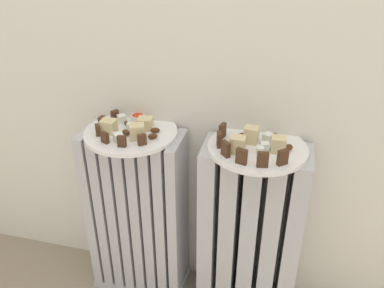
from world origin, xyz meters
name	(u,v)px	position (x,y,z in m)	size (l,w,h in m)	color
radiator_left	(138,216)	(-0.19, 0.28, 0.31)	(0.33, 0.16, 0.63)	#B2B2B7
radiator_right	(249,234)	(0.19, 0.28, 0.31)	(0.33, 0.16, 0.63)	#B2B2B7
plate_left	(131,133)	(-0.19, 0.28, 0.64)	(0.29, 0.29, 0.01)	white
plate_right	(257,148)	(0.19, 0.28, 0.64)	(0.29, 0.29, 0.01)	white
dark_cake_slice_left_0	(115,115)	(-0.27, 0.34, 0.66)	(0.02, 0.01, 0.03)	#472B19
dark_cake_slice_left_1	(102,122)	(-0.29, 0.29, 0.66)	(0.02, 0.01, 0.03)	#472B19
dark_cake_slice_left_2	(98,130)	(-0.28, 0.23, 0.66)	(0.02, 0.01, 0.03)	#472B19
dark_cake_slice_left_3	(105,138)	(-0.24, 0.19, 0.66)	(0.02, 0.01, 0.03)	#472B19
dark_cake_slice_left_4	(122,141)	(-0.18, 0.18, 0.66)	(0.02, 0.01, 0.03)	#472B19
dark_cake_slice_left_5	(142,140)	(-0.13, 0.21, 0.66)	(0.02, 0.01, 0.03)	#472B19
marble_cake_slice_left_0	(109,126)	(-0.25, 0.25, 0.66)	(0.04, 0.04, 0.04)	beige
marble_cake_slice_left_1	(137,132)	(-0.16, 0.24, 0.67)	(0.04, 0.04, 0.05)	beige
marble_cake_slice_left_2	(145,124)	(-0.15, 0.30, 0.66)	(0.04, 0.04, 0.04)	beige
turkish_delight_left_0	(131,126)	(-0.20, 0.29, 0.65)	(0.02, 0.02, 0.02)	white
turkish_delight_left_1	(118,137)	(-0.20, 0.21, 0.66)	(0.03, 0.03, 0.03)	white
turkish_delight_left_2	(146,121)	(-0.16, 0.34, 0.65)	(0.02, 0.02, 0.02)	white
turkish_delight_left_3	(122,119)	(-0.24, 0.33, 0.65)	(0.02, 0.02, 0.02)	white
medjool_date_left_0	(155,130)	(-0.12, 0.29, 0.65)	(0.03, 0.01, 0.02)	#4C2814
medjool_date_left_1	(127,123)	(-0.22, 0.31, 0.65)	(0.02, 0.02, 0.02)	#4C2814
medjool_date_left_2	(126,132)	(-0.20, 0.25, 0.65)	(0.03, 0.02, 0.02)	#4C2814
medjool_date_left_3	(153,136)	(-0.11, 0.25, 0.65)	(0.03, 0.02, 0.02)	#4C2814
jam_bowl_left	(138,118)	(-0.20, 0.35, 0.65)	(0.04, 0.04, 0.02)	white
dark_cake_slice_right_0	(222,131)	(0.09, 0.31, 0.66)	(0.03, 0.01, 0.04)	#472B19
dark_cake_slice_right_1	(219,139)	(0.09, 0.25, 0.66)	(0.03, 0.01, 0.04)	#472B19
dark_cake_slice_right_2	(226,149)	(0.11, 0.20, 0.66)	(0.03, 0.01, 0.04)	#472B19
dark_cake_slice_right_3	(242,156)	(0.16, 0.17, 0.66)	(0.03, 0.01, 0.04)	#472B19
dark_cake_slice_right_4	(263,160)	(0.22, 0.17, 0.66)	(0.03, 0.01, 0.04)	#472B19
dark_cake_slice_right_5	(283,157)	(0.27, 0.20, 0.66)	(0.03, 0.01, 0.04)	#472B19
marble_cake_slice_right_0	(251,135)	(0.17, 0.30, 0.67)	(0.04, 0.03, 0.05)	beige
marble_cake_slice_right_1	(238,145)	(0.14, 0.23, 0.67)	(0.04, 0.03, 0.05)	beige
marble_cake_slice_right_2	(279,145)	(0.25, 0.26, 0.66)	(0.04, 0.04, 0.04)	beige
turkish_delight_right_0	(265,146)	(0.21, 0.26, 0.65)	(0.02, 0.02, 0.02)	white
turkish_delight_right_1	(268,137)	(0.22, 0.32, 0.65)	(0.02, 0.02, 0.02)	white
turkish_delight_right_2	(260,150)	(0.20, 0.24, 0.65)	(0.02, 0.02, 0.02)	white
medjool_date_right_0	(275,143)	(0.24, 0.29, 0.65)	(0.02, 0.01, 0.02)	#4C2814
medjool_date_right_1	(241,135)	(0.14, 0.32, 0.65)	(0.02, 0.01, 0.02)	#4C2814
medjool_date_right_2	(274,136)	(0.23, 0.34, 0.65)	(0.03, 0.02, 0.02)	#4C2814
medjool_date_right_3	(289,147)	(0.28, 0.28, 0.65)	(0.02, 0.02, 0.02)	#4C2814
jam_bowl_right	(238,140)	(0.14, 0.28, 0.65)	(0.05, 0.05, 0.02)	white
fork	(261,147)	(0.20, 0.27, 0.64)	(0.02, 0.11, 0.00)	silver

